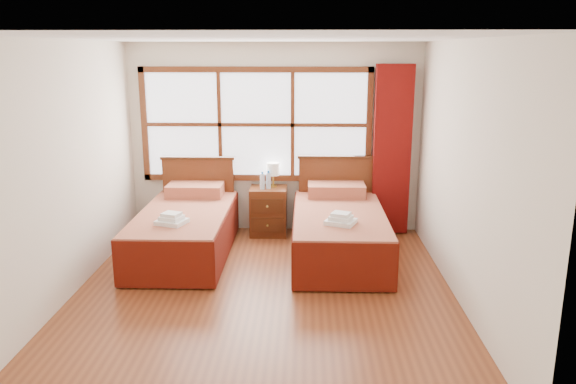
{
  "coord_description": "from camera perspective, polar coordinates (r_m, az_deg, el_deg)",
  "views": [
    {
      "loc": [
        0.43,
        -5.44,
        2.49
      ],
      "look_at": [
        0.23,
        0.7,
        0.93
      ],
      "focal_mm": 35.0,
      "sensor_mm": 36.0,
      "label": 1
    }
  ],
  "objects": [
    {
      "name": "lamp",
      "position": [
        7.69,
        -1.51,
        2.27
      ],
      "size": [
        0.17,
        0.17,
        0.33
      ],
      "color": "gold",
      "rests_on": "nightstand"
    },
    {
      "name": "bottle_far",
      "position": [
        7.61,
        -2.0,
        1.19
      ],
      "size": [
        0.07,
        0.07,
        0.25
      ],
      "color": "#C1DBF8",
      "rests_on": "nightstand"
    },
    {
      "name": "wall_left",
      "position": [
        6.08,
        -21.8,
        1.88
      ],
      "size": [
        0.0,
        4.5,
        4.5
      ],
      "primitive_type": "plane",
      "rotation": [
        1.57,
        0.0,
        1.57
      ],
      "color": "silver",
      "rests_on": "floor"
    },
    {
      "name": "ceiling",
      "position": [
        5.46,
        -2.79,
        15.34
      ],
      "size": [
        4.5,
        4.5,
        0.0
      ],
      "primitive_type": "plane",
      "rotation": [
        3.14,
        0.0,
        0.0
      ],
      "color": "white",
      "rests_on": "wall_back"
    },
    {
      "name": "towels_left",
      "position": [
        6.53,
        -11.73,
        -2.74
      ],
      "size": [
        0.38,
        0.36,
        0.13
      ],
      "rotation": [
        0.0,
        0.0,
        -0.34
      ],
      "color": "white",
      "rests_on": "bed_left"
    },
    {
      "name": "floor",
      "position": [
        6.0,
        -2.48,
        -10.34
      ],
      "size": [
        4.5,
        4.5,
        0.0
      ],
      "primitive_type": "plane",
      "color": "brown",
      "rests_on": "ground"
    },
    {
      "name": "nightstand",
      "position": [
        7.76,
        -1.99,
        -1.95
      ],
      "size": [
        0.5,
        0.49,
        0.66
      ],
      "color": "#582913",
      "rests_on": "floor"
    },
    {
      "name": "curtain",
      "position": [
        7.75,
        10.5,
        4.17
      ],
      "size": [
        0.5,
        0.16,
        2.3
      ],
      "primitive_type": "cube",
      "color": "maroon",
      "rests_on": "wall_back"
    },
    {
      "name": "wall_back",
      "position": [
        7.79,
        -1.37,
        5.43
      ],
      "size": [
        4.0,
        0.0,
        4.0
      ],
      "primitive_type": "plane",
      "rotation": [
        1.57,
        0.0,
        0.0
      ],
      "color": "silver",
      "rests_on": "floor"
    },
    {
      "name": "bed_right",
      "position": [
        6.99,
        5.17,
        -3.84
      ],
      "size": [
        1.12,
        2.16,
        1.09
      ],
      "color": "#401F0D",
      "rests_on": "floor"
    },
    {
      "name": "towels_right",
      "position": [
        6.38,
        5.38,
        -2.79
      ],
      "size": [
        0.4,
        0.37,
        0.13
      ],
      "rotation": [
        0.0,
        0.0,
        -0.39
      ],
      "color": "white",
      "rests_on": "bed_right"
    },
    {
      "name": "bed_left",
      "position": [
        7.14,
        -10.37,
        -3.7
      ],
      "size": [
        1.09,
        2.11,
        1.06
      ],
      "color": "#401F0D",
      "rests_on": "floor"
    },
    {
      "name": "window",
      "position": [
        7.75,
        -3.25,
        6.85
      ],
      "size": [
        3.16,
        0.06,
        1.56
      ],
      "color": "white",
      "rests_on": "wall_back"
    },
    {
      "name": "bottle_near",
      "position": [
        7.58,
        -2.62,
        1.11
      ],
      "size": [
        0.06,
        0.06,
        0.24
      ],
      "color": "#C1DBF8",
      "rests_on": "nightstand"
    },
    {
      "name": "wall_right",
      "position": [
        5.79,
        17.54,
        1.66
      ],
      "size": [
        0.0,
        4.5,
        4.5
      ],
      "primitive_type": "plane",
      "rotation": [
        1.57,
        0.0,
        -1.57
      ],
      "color": "silver",
      "rests_on": "floor"
    }
  ]
}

